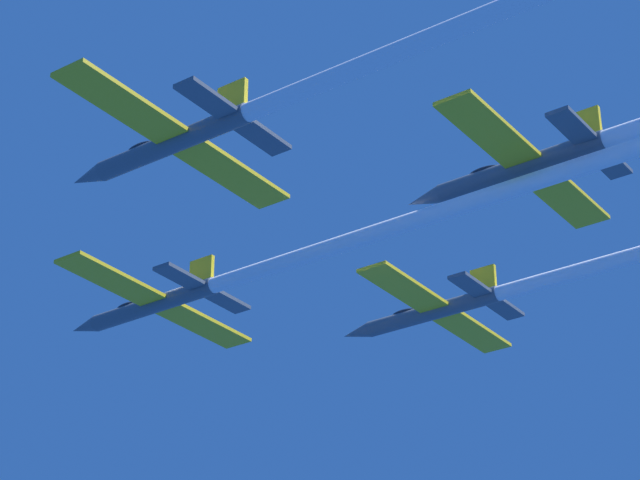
% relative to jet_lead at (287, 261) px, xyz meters
% --- Properties ---
extents(jet_lead, '(20.21, 52.99, 3.35)m').
position_rel_jet_lead_xyz_m(jet_lead, '(0.00, 0.00, 0.00)').
color(jet_lead, '#4C5660').
extents(jet_left_wing, '(20.21, 56.32, 3.35)m').
position_rel_jet_lead_xyz_m(jet_left_wing, '(-16.00, -17.46, 1.33)').
color(jet_left_wing, '#4C5660').
extents(jet_right_wing, '(20.21, 50.45, 3.35)m').
position_rel_jet_lead_xyz_m(jet_right_wing, '(16.94, -14.55, 1.48)').
color(jet_right_wing, '#4C5660').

